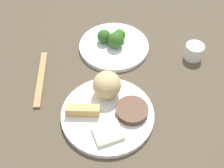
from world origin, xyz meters
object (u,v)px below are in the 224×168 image
(main_plate, at_px, (108,115))
(teacup, at_px, (194,52))
(chopsticks_pair, at_px, (41,78))
(broccoli_plate, at_px, (114,46))

(main_plate, bearing_deg, teacup, 175.11)
(main_plate, distance_m, teacup, 0.37)
(chopsticks_pair, bearing_deg, broccoli_plate, 167.24)
(main_plate, height_order, chopsticks_pair, main_plate)
(main_plate, bearing_deg, broccoli_plate, -138.83)
(broccoli_plate, height_order, teacup, teacup)
(broccoli_plate, bearing_deg, main_plate, 41.17)
(main_plate, height_order, broccoli_plate, main_plate)
(teacup, height_order, chopsticks_pair, teacup)
(broccoli_plate, distance_m, chopsticks_pair, 0.27)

